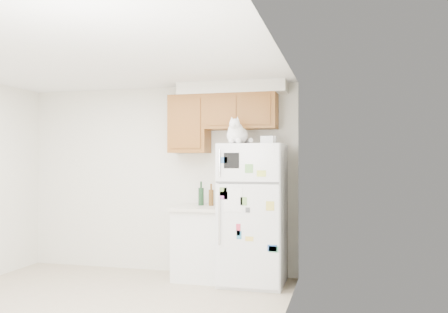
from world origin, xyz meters
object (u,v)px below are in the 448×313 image
(storage_box_back, at_px, (269,140))
(storage_box_front, at_px, (267,140))
(base_counter, at_px, (201,242))
(cat, at_px, (237,134))
(bottle_green, at_px, (201,193))
(bottle_amber, at_px, (211,195))
(refrigerator, at_px, (253,214))

(storage_box_back, distance_m, storage_box_front, 0.23)
(base_counter, height_order, cat, cat)
(storage_box_back, relative_size, bottle_green, 0.58)
(base_counter, xyz_separation_m, cat, (0.53, -0.24, 1.36))
(cat, distance_m, bottle_amber, 0.93)
(refrigerator, distance_m, storage_box_back, 0.92)
(refrigerator, xyz_separation_m, bottle_amber, (-0.58, 0.18, 0.21))
(refrigerator, xyz_separation_m, storage_box_back, (0.18, 0.10, 0.90))
(refrigerator, xyz_separation_m, cat, (-0.16, -0.16, 0.97))
(base_counter, relative_size, storage_box_back, 5.11)
(base_counter, relative_size, storage_box_front, 6.13)
(storage_box_back, distance_m, bottle_green, 1.13)
(refrigerator, distance_m, bottle_amber, 0.64)
(refrigerator, height_order, base_counter, refrigerator)
(bottle_green, bearing_deg, storage_box_back, -5.93)
(storage_box_front, height_order, bottle_green, storage_box_front)
(storage_box_front, distance_m, bottle_green, 1.18)
(refrigerator, height_order, storage_box_back, storage_box_back)
(storage_box_front, height_order, bottle_amber, storage_box_front)
(base_counter, xyz_separation_m, storage_box_front, (0.89, -0.20, 1.28))
(base_counter, distance_m, storage_box_back, 1.56)
(cat, bearing_deg, storage_box_back, 37.07)
(refrigerator, relative_size, storage_box_back, 9.44)
(bottle_green, bearing_deg, cat, -32.52)
(base_counter, distance_m, bottle_green, 0.62)
(bottle_green, bearing_deg, base_counter, -76.12)
(bottle_amber, bearing_deg, storage_box_front, -21.30)
(bottle_green, distance_m, bottle_amber, 0.14)
(refrigerator, relative_size, bottle_green, 5.49)
(base_counter, height_order, storage_box_front, storage_box_front)
(bottle_green, relative_size, bottle_amber, 1.10)
(refrigerator, xyz_separation_m, base_counter, (-0.69, 0.07, -0.39))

